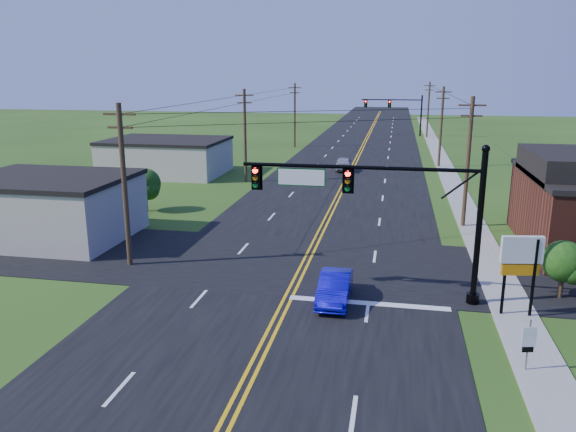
% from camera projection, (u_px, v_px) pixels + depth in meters
% --- Properties ---
extents(ground, '(260.00, 260.00, 0.00)m').
position_uv_depth(ground, '(247.00, 372.00, 20.39)').
color(ground, '#244112').
rests_on(ground, ground).
extents(road_main, '(16.00, 220.00, 0.04)m').
position_uv_depth(road_main, '(354.00, 162.00, 67.92)').
color(road_main, black).
rests_on(road_main, ground).
extents(road_cross, '(70.00, 10.00, 0.04)m').
position_uv_depth(road_cross, '(302.00, 264.00, 31.79)').
color(road_cross, black).
rests_on(road_cross, ground).
extents(sidewalk, '(2.00, 160.00, 0.08)m').
position_uv_depth(sidewalk, '(451.00, 180.00, 56.48)').
color(sidewalk, gray).
rests_on(sidewalk, ground).
extents(signal_mast_main, '(11.30, 0.60, 7.48)m').
position_uv_depth(signal_mast_main, '(381.00, 201.00, 26.01)').
color(signal_mast_main, black).
rests_on(signal_mast_main, ground).
extents(signal_mast_far, '(10.98, 0.60, 7.48)m').
position_uv_depth(signal_mast_far, '(395.00, 109.00, 94.50)').
color(signal_mast_far, black).
rests_on(signal_mast_far, ground).
extents(cream_bldg_near, '(10.20, 8.20, 4.10)m').
position_uv_depth(cream_bldg_near, '(49.00, 207.00, 36.31)').
color(cream_bldg_near, '#BEB2A2').
rests_on(cream_bldg_near, ground).
extents(cream_bldg_far, '(12.20, 9.20, 3.70)m').
position_uv_depth(cream_bldg_far, '(166.00, 156.00, 59.55)').
color(cream_bldg_far, '#BEB2A2').
rests_on(cream_bldg_far, ground).
extents(utility_pole_left_a, '(1.80, 0.28, 9.00)m').
position_uv_depth(utility_pole_left_a, '(124.00, 183.00, 30.46)').
color(utility_pole_left_a, '#3A2D1A').
rests_on(utility_pole_left_a, ground).
extents(utility_pole_left_b, '(1.80, 0.28, 9.00)m').
position_uv_depth(utility_pole_left_b, '(245.00, 134.00, 54.23)').
color(utility_pole_left_b, '#3A2D1A').
rests_on(utility_pole_left_b, ground).
extents(utility_pole_left_c, '(1.80, 0.28, 9.00)m').
position_uv_depth(utility_pole_left_c, '(295.00, 114.00, 79.90)').
color(utility_pole_left_c, '#3A2D1A').
rests_on(utility_pole_left_c, ground).
extents(utility_pole_right_a, '(1.80, 0.28, 9.00)m').
position_uv_depth(utility_pole_right_a, '(468.00, 160.00, 38.33)').
color(utility_pole_right_a, '#3A2D1A').
rests_on(utility_pole_right_a, ground).
extents(utility_pole_right_b, '(1.80, 0.28, 9.00)m').
position_uv_depth(utility_pole_right_b, '(441.00, 125.00, 63.05)').
color(utility_pole_right_b, '#3A2D1A').
rests_on(utility_pole_right_b, ground).
extents(utility_pole_right_c, '(1.80, 0.28, 9.00)m').
position_uv_depth(utility_pole_right_c, '(428.00, 109.00, 91.57)').
color(utility_pole_right_c, '#3A2D1A').
rests_on(utility_pole_right_c, ground).
extents(tree_right_back, '(3.00, 3.00, 4.10)m').
position_uv_depth(tree_right_back, '(546.00, 183.00, 41.52)').
color(tree_right_back, '#3A2D1A').
rests_on(tree_right_back, ground).
extents(shrub_corner, '(2.00, 2.00, 2.86)m').
position_uv_depth(shrub_corner, '(564.00, 262.00, 26.57)').
color(shrub_corner, '#3A2D1A').
rests_on(shrub_corner, ground).
extents(tree_left, '(2.40, 2.40, 3.37)m').
position_uv_depth(tree_left, '(145.00, 184.00, 43.34)').
color(tree_left, '#3A2D1A').
rests_on(tree_left, ground).
extents(blue_car, '(1.45, 4.10, 1.35)m').
position_uv_depth(blue_car, '(335.00, 288.00, 26.42)').
color(blue_car, '#0F08B7').
rests_on(blue_car, ground).
extents(distant_car, '(2.05, 4.50, 1.50)m').
position_uv_depth(distant_car, '(344.00, 164.00, 61.66)').
color(distant_car, '#B2B2B7').
rests_on(distant_car, ground).
extents(route_sign, '(0.50, 0.14, 2.04)m').
position_uv_depth(route_sign, '(529.00, 342.00, 20.10)').
color(route_sign, slate).
rests_on(route_sign, ground).
extents(stop_sign, '(0.75, 0.25, 2.17)m').
position_uv_depth(stop_sign, '(509.00, 246.00, 29.85)').
color(stop_sign, slate).
rests_on(stop_sign, ground).
extents(pylon_sign, '(1.82, 0.54, 3.71)m').
position_uv_depth(pylon_sign, '(521.00, 258.00, 24.36)').
color(pylon_sign, black).
rests_on(pylon_sign, ground).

